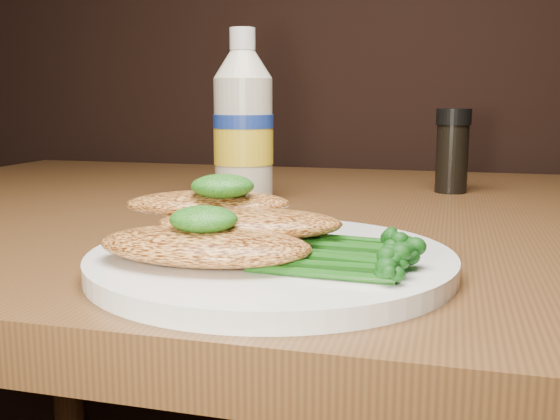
# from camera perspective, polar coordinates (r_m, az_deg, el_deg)

# --- Properties ---
(plate) EXTENTS (0.26, 0.26, 0.01)m
(plate) POSITION_cam_1_polar(r_m,az_deg,el_deg) (0.45, -0.77, -4.54)
(plate) COLOR white
(plate) RESTS_ON dining_table
(chicken_front) EXTENTS (0.15, 0.08, 0.02)m
(chicken_front) POSITION_cam_1_polar(r_m,az_deg,el_deg) (0.42, -6.77, -3.14)
(chicken_front) COLOR #DA9145
(chicken_front) RESTS_ON plate
(chicken_mid) EXTENTS (0.14, 0.09, 0.02)m
(chicken_mid) POSITION_cam_1_polar(r_m,az_deg,el_deg) (0.45, -2.69, -1.22)
(chicken_mid) COLOR #DA9145
(chicken_mid) RESTS_ON plate
(chicken_back) EXTENTS (0.14, 0.10, 0.02)m
(chicken_back) POSITION_cam_1_polar(r_m,az_deg,el_deg) (0.49, -6.40, 0.56)
(chicken_back) COLOR #DA9145
(chicken_back) RESTS_ON plate
(pesto_front) EXTENTS (0.05, 0.05, 0.02)m
(pesto_front) POSITION_cam_1_polar(r_m,az_deg,el_deg) (0.42, -6.82, -0.82)
(pesto_front) COLOR black
(pesto_front) RESTS_ON chicken_front
(pesto_back) EXTENTS (0.06, 0.05, 0.02)m
(pesto_back) POSITION_cam_1_polar(r_m,az_deg,el_deg) (0.47, -5.14, 2.13)
(pesto_back) COLOR black
(pesto_back) RESTS_ON chicken_back
(broccolini_bundle) EXTENTS (0.14, 0.12, 0.02)m
(broccolini_bundle) POSITION_cam_1_polar(r_m,az_deg,el_deg) (0.42, 4.81, -3.23)
(broccolini_bundle) COLOR #164C10
(broccolini_bundle) RESTS_ON plate
(mayo_bottle) EXTENTS (0.07, 0.07, 0.20)m
(mayo_bottle) POSITION_cam_1_polar(r_m,az_deg,el_deg) (0.75, -3.29, 8.36)
(mayo_bottle) COLOR beige
(mayo_bottle) RESTS_ON dining_table
(pepper_grinder) EXTENTS (0.06, 0.06, 0.11)m
(pepper_grinder) POSITION_cam_1_polar(r_m,az_deg,el_deg) (0.84, 15.08, 5.10)
(pepper_grinder) COLOR black
(pepper_grinder) RESTS_ON dining_table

